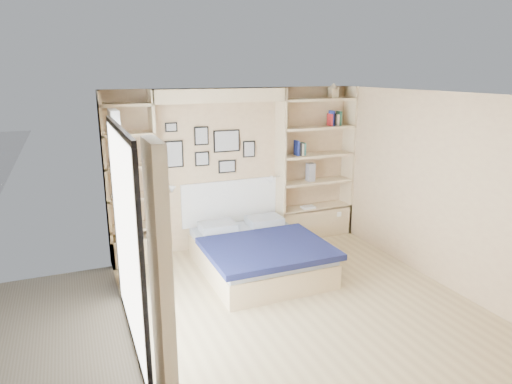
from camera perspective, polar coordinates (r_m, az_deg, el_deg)
name	(u,v)px	position (r m, az deg, el deg)	size (l,w,h in m)	color
ground	(300,305)	(5.72, 5.57, -13.86)	(4.50, 4.50, 0.00)	tan
room_shell	(228,192)	(6.48, -3.54, -0.05)	(4.50, 4.50, 4.50)	tan
bed	(258,252)	(6.48, 0.21, -7.57)	(1.62, 2.12, 1.07)	beige
photo_gallery	(208,148)	(7.00, -6.02, 5.45)	(1.48, 0.02, 0.82)	black
reading_lamps	(223,183)	(6.94, -4.17, 1.16)	(1.92, 0.12, 0.15)	silver
shelf_decor	(301,139)	(7.41, 5.66, 6.66)	(3.47, 0.23, 2.03)	navy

